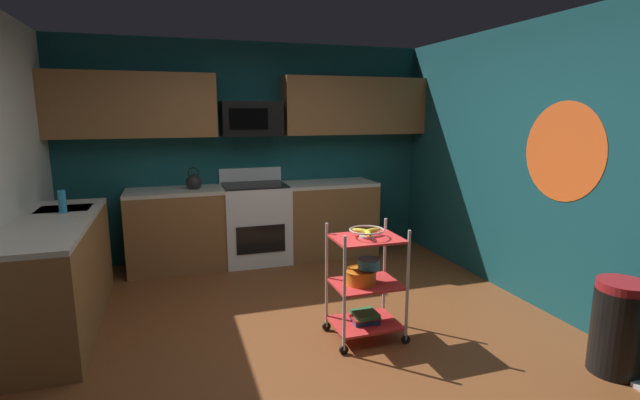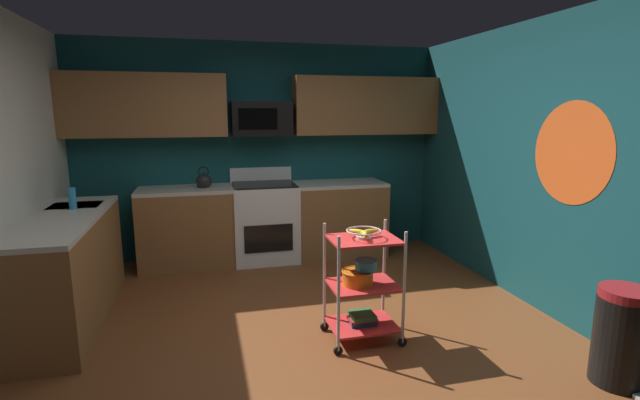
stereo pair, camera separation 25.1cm
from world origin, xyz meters
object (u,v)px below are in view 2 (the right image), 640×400
Objects in this scene: mixing_bowl_small at (366,264)px; dish_soap_bottle at (72,198)px; oven_range at (265,221)px; book_stack at (362,318)px; mixing_bowl_large at (358,277)px; kettle at (204,181)px; microwave at (261,119)px; rolling_cart at (363,285)px; trash_can at (622,337)px; fruit_bowl at (364,232)px.

dish_soap_bottle reaches higher than mixing_bowl_small.
oven_range is 5.00× the size of book_stack.
mixing_bowl_large is at bearing 176.71° from mixing_bowl_small.
kettle is at bearing 117.01° from mixing_bowl_large.
microwave is at bearing 100.60° from mixing_bowl_large.
microwave reaches higher than mixing_bowl_large.
microwave is at bearing 102.14° from mixing_bowl_small.
mixing_bowl_large is 1.38× the size of mixing_bowl_small.
rolling_cart is 3.47× the size of kettle.
kettle is (-0.69, -0.11, -0.70)m from microwave.
book_stack is at bearing -28.21° from dish_soap_bottle.
kettle reaches higher than mixing_bowl_large.
dish_soap_bottle reaches higher than trash_can.
fruit_bowl is at bearing 0.00° from mixing_bowl_large.
book_stack is at bearing 145.41° from trash_can.
mixing_bowl_small is (0.02, -0.00, 0.17)m from rolling_cart.
mixing_bowl_small is at bearing -77.86° from microwave.
trash_can is at bearing -34.59° from fruit_bowl.
microwave reaches higher than kettle.
trash_can reaches higher than mixing_bowl_small.
oven_range is at bearing 102.17° from fruit_bowl.
mixing_bowl_large is (-0.04, 0.00, 0.07)m from rolling_cart.
microwave reaches higher than oven_range.
oven_range is 4.37× the size of mixing_bowl_large.
mixing_bowl_small reaches higher than mixing_bowl_large.
rolling_cart is 4.57× the size of dish_soap_bottle.
fruit_bowl is 0.36m from mixing_bowl_large.
mixing_bowl_large is (-0.04, 0.00, -0.36)m from fruit_bowl.
mixing_bowl_small is (0.50, -2.21, 0.14)m from oven_range.
microwave reaches higher than mixing_bowl_small.
rolling_cart reaches higher than mixing_bowl_large.
fruit_bowl is 1.03× the size of kettle.
dish_soap_bottle is at bearing 151.79° from fruit_bowl.
microwave is 1.06× the size of trash_can.
kettle is at bearing 129.23° from trash_can.
book_stack is (0.04, 0.00, -0.35)m from mixing_bowl_large.
oven_range is 2.27m from mixing_bowl_small.
mixing_bowl_large is 1.26× the size of dish_soap_bottle.
dish_soap_bottle reaches higher than oven_range.
trash_can is (1.43, -1.00, -0.29)m from mixing_bowl_small.
book_stack is (0.00, 0.00, -0.70)m from fruit_bowl.
microwave is 4.07m from trash_can.
trash_can is (1.92, -3.21, -0.15)m from oven_range.
oven_range is 0.86m from kettle.
microwave is 0.99m from kettle.
dish_soap_bottle is (-2.32, 1.24, 0.57)m from rolling_cart.
oven_range is at bearing 120.97° from trash_can.
rolling_cart reaches higher than fruit_bowl.
fruit_bowl is 0.70m from book_stack.
rolling_cart is at bearing -14.04° from fruit_bowl.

